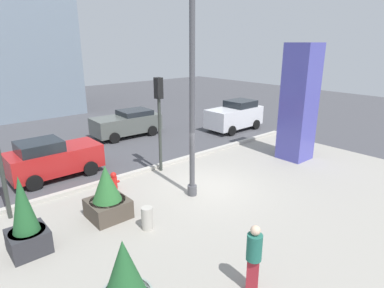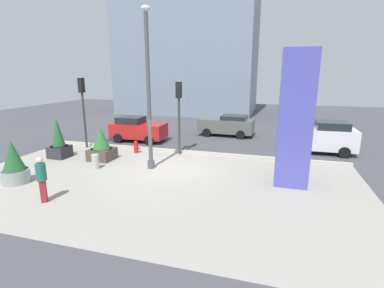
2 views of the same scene
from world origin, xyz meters
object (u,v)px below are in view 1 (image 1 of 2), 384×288
(lamp_post, at_px, (192,99))
(concrete_bollard, at_px, (147,218))
(traffic_light_corner, at_px, (159,109))
(car_intersection, at_px, (235,116))
(pedestrian_by_curb, at_px, (254,255))
(fire_hydrant, at_px, (114,181))
(car_far_lane, at_px, (127,123))
(car_curb_east, at_px, (53,158))
(potted_plant_near_left, at_px, (125,284))
(art_pillar_blue, at_px, (299,103))
(potted_plant_by_pillar, at_px, (107,195))
(potted_plant_curbside, at_px, (25,222))

(lamp_post, distance_m, concrete_bollard, 4.36)
(traffic_light_corner, distance_m, car_intersection, 8.75)
(car_intersection, relative_size, pedestrian_by_curb, 2.30)
(concrete_bollard, bearing_deg, lamp_post, 18.70)
(lamp_post, xyz_separation_m, fire_hydrant, (-2.06, 2.39, -3.37))
(car_intersection, height_order, car_far_lane, car_intersection)
(lamp_post, height_order, car_curb_east, lamp_post)
(potted_plant_near_left, xyz_separation_m, fire_hydrant, (2.81, 5.91, -0.47))
(art_pillar_blue, xyz_separation_m, car_intersection, (1.94, 5.83, -1.86))
(art_pillar_blue, bearing_deg, car_intersection, 71.58)
(potted_plant_near_left, relative_size, fire_hydrant, 2.54)
(potted_plant_near_left, relative_size, potted_plant_by_pillar, 1.02)
(potted_plant_curbside, bearing_deg, concrete_bollard, -20.36)
(potted_plant_near_left, bearing_deg, lamp_post, 35.88)
(concrete_bollard, bearing_deg, car_curb_east, 97.06)
(fire_hydrant, xyz_separation_m, car_curb_east, (-1.34, 2.89, 0.49))
(car_intersection, distance_m, car_far_lane, 7.11)
(art_pillar_blue, bearing_deg, car_far_lane, 115.34)
(lamp_post, bearing_deg, car_intersection, 33.15)
(potted_plant_curbside, xyz_separation_m, potted_plant_near_left, (0.93, -3.80, -0.12))
(art_pillar_blue, bearing_deg, pedestrian_by_curb, -152.89)
(potted_plant_near_left, distance_m, pedestrian_by_curb, 2.93)
(car_intersection, bearing_deg, car_far_lane, 152.02)
(art_pillar_blue, xyz_separation_m, potted_plant_curbside, (-12.48, 0.47, -1.86))
(potted_plant_by_pillar, xyz_separation_m, traffic_light_corner, (3.77, 2.27, 2.07))
(concrete_bollard, relative_size, car_intersection, 0.19)
(art_pillar_blue, distance_m, car_intersection, 6.42)
(potted_plant_curbside, xyz_separation_m, concrete_bollard, (3.16, -1.17, -0.59))
(concrete_bollard, height_order, car_far_lane, car_far_lane)
(concrete_bollard, xyz_separation_m, car_intersection, (11.26, 6.52, 0.59))
(concrete_bollard, height_order, car_intersection, car_intersection)
(car_far_lane, bearing_deg, potted_plant_by_pillar, -123.58)
(car_curb_east, relative_size, pedestrian_by_curb, 2.20)
(art_pillar_blue, relative_size, potted_plant_curbside, 2.44)
(concrete_bollard, xyz_separation_m, car_curb_east, (-0.77, 6.18, 0.48))
(lamp_post, bearing_deg, art_pillar_blue, -1.66)
(potted_plant_near_left, distance_m, potted_plant_by_pillar, 4.41)
(lamp_post, xyz_separation_m, potted_plant_by_pillar, (-3.22, 0.58, -2.93))
(lamp_post, bearing_deg, concrete_bollard, -161.30)
(potted_plant_near_left, bearing_deg, car_curb_east, 80.56)
(concrete_bollard, bearing_deg, potted_plant_near_left, -130.33)
(traffic_light_corner, distance_m, car_far_lane, 6.70)
(potted_plant_curbside, height_order, potted_plant_near_left, potted_plant_curbside)
(car_far_lane, bearing_deg, concrete_bollard, -116.79)
(potted_plant_near_left, distance_m, traffic_light_corner, 8.60)
(lamp_post, relative_size, potted_plant_near_left, 4.02)
(lamp_post, bearing_deg, car_far_lane, 75.34)
(lamp_post, height_order, pedestrian_by_curb, lamp_post)
(potted_plant_near_left, distance_m, concrete_bollard, 3.48)
(potted_plant_near_left, xyz_separation_m, pedestrian_by_curb, (2.65, -1.23, 0.13))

